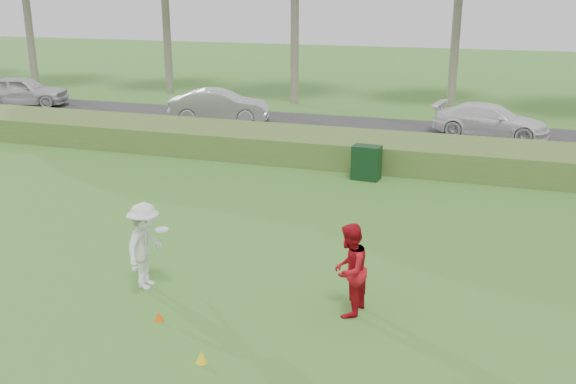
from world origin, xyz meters
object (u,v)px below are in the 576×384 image
(cone_yellow, at_px, (201,357))
(utility_cabinet, at_px, (366,163))
(player_white, at_px, (145,246))
(car_mid, at_px, (219,106))
(player_red, at_px, (349,270))
(car_right, at_px, (490,121))
(cone_orange, at_px, (159,316))
(car_left, at_px, (22,91))

(cone_yellow, distance_m, utility_cabinet, 11.26)
(player_white, height_order, car_mid, player_white)
(player_red, relative_size, car_right, 0.39)
(cone_orange, distance_m, utility_cabinet, 10.39)
(player_red, xyz_separation_m, cone_orange, (-3.21, -1.38, -0.79))
(utility_cabinet, relative_size, car_mid, 0.25)
(player_red, height_order, car_left, player_red)
(player_white, height_order, cone_orange, player_white)
(player_red, bearing_deg, car_right, -179.54)
(cone_orange, relative_size, utility_cabinet, 0.18)
(cone_yellow, distance_m, car_mid, 19.70)
(car_left, xyz_separation_m, car_right, (23.03, 0.03, -0.11))
(utility_cabinet, distance_m, car_mid, 10.64)
(utility_cabinet, bearing_deg, cone_orange, -94.61)
(utility_cabinet, height_order, car_right, car_right)
(player_white, bearing_deg, car_left, 43.62)
(player_red, height_order, cone_yellow, player_red)
(cone_orange, height_order, car_right, car_right)
(player_red, height_order, car_right, player_red)
(cone_orange, xyz_separation_m, car_left, (-17.83, 17.70, 0.73))
(player_white, height_order, player_red, player_white)
(cone_yellow, relative_size, utility_cabinet, 0.20)
(cone_yellow, distance_m, car_right, 19.13)
(car_left, distance_m, car_right, 23.03)
(utility_cabinet, bearing_deg, player_red, -75.52)
(player_red, relative_size, car_mid, 0.40)
(player_white, relative_size, cone_orange, 9.33)
(utility_cabinet, height_order, car_mid, car_mid)
(utility_cabinet, bearing_deg, car_left, 163.77)
(cone_yellow, relative_size, car_right, 0.05)
(player_white, height_order, car_right, player_white)
(player_red, xyz_separation_m, car_mid, (-9.71, 15.69, -0.09))
(cone_orange, relative_size, car_left, 0.04)
(player_white, bearing_deg, cone_yellow, -136.02)
(utility_cabinet, bearing_deg, car_mid, 144.84)
(player_red, height_order, car_mid, player_red)
(player_red, distance_m, car_right, 16.47)
(player_white, xyz_separation_m, car_right, (6.13, 16.54, -0.17))
(cone_yellow, bearing_deg, utility_cabinet, 88.30)
(cone_yellow, xyz_separation_m, car_right, (3.86, 18.73, 0.61))
(player_white, distance_m, car_left, 23.63)
(cone_orange, relative_size, car_right, 0.04)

